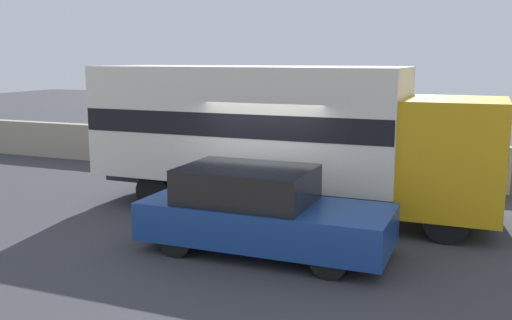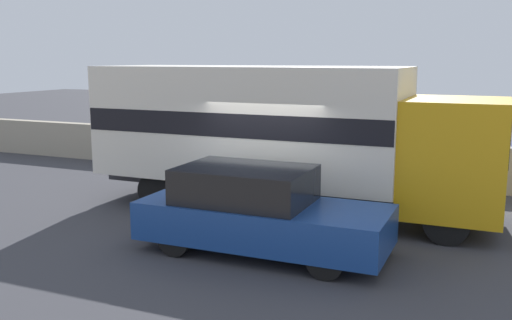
% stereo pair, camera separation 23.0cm
% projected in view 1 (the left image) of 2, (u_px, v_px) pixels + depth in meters
% --- Properties ---
extents(ground_plane, '(80.00, 80.00, 0.00)m').
position_uv_depth(ground_plane, '(251.00, 234.00, 11.08)').
color(ground_plane, '#38383D').
extents(stone_wall_backdrop, '(60.00, 0.35, 1.19)m').
position_uv_depth(stone_wall_backdrop, '(327.00, 158.00, 16.07)').
color(stone_wall_backdrop, '#A39984').
rests_on(stone_wall_backdrop, ground_plane).
extents(box_truck, '(8.75, 2.52, 3.20)m').
position_uv_depth(box_truck, '(278.00, 130.00, 12.50)').
color(box_truck, gold).
rests_on(box_truck, ground_plane).
extents(car_hatchback, '(4.35, 1.74, 1.51)m').
position_uv_depth(car_hatchback, '(260.00, 211.00, 9.95)').
color(car_hatchback, navy).
rests_on(car_hatchback, ground_plane).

